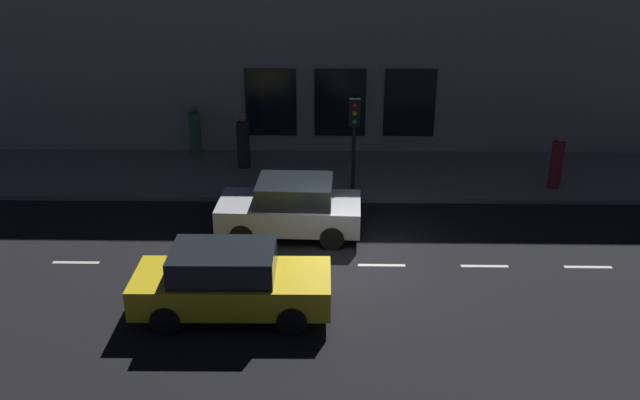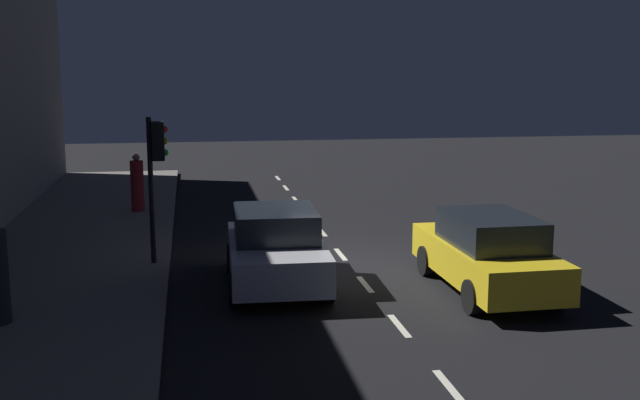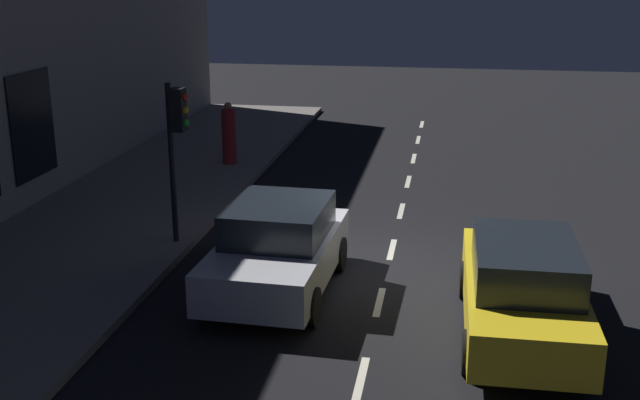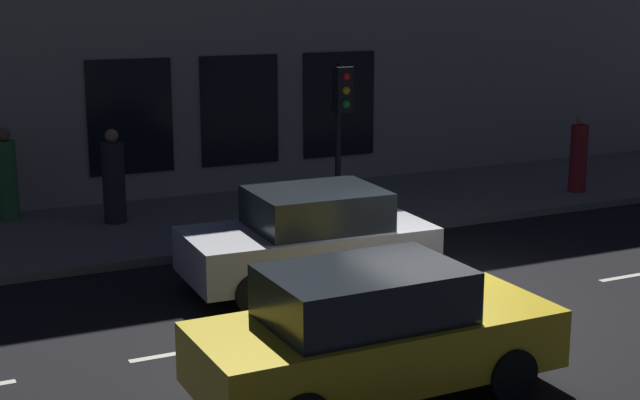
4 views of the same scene
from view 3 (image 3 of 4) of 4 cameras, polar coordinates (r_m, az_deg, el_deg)
ground_plane at (r=14.99m, az=4.94°, el=-4.93°), size 60.00×60.00×0.00m
sidewalk at (r=16.63m, az=-17.06°, el=-3.14°), size 4.50×32.00×0.15m
lane_centre_line at (r=15.92m, az=5.26°, el=-3.60°), size 0.12×27.20×0.01m
traffic_light at (r=15.52m, az=-10.41°, el=5.17°), size 0.46×0.32×3.21m
parked_car_0 at (r=12.41m, az=14.52°, el=-6.28°), size 1.84×4.32×1.58m
parked_car_1 at (r=13.68m, az=-3.11°, el=-3.54°), size 2.07×3.95×1.58m
pedestrian_2 at (r=22.08m, az=-6.65°, el=4.70°), size 0.49×0.49×1.72m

